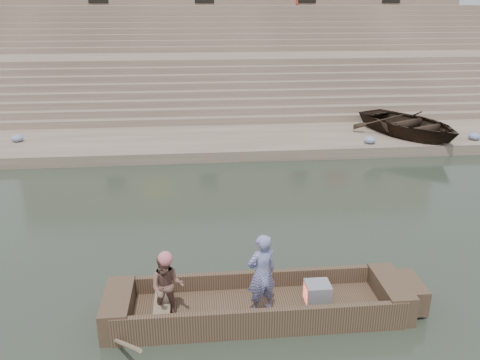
{
  "coord_description": "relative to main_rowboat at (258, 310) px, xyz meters",
  "views": [
    {
      "loc": [
        -2.86,
        -10.43,
        5.56
      ],
      "look_at": [
        -1.82,
        0.51,
        1.4
      ],
      "focal_mm": 35.8,
      "sensor_mm": 36.0,
      "label": 1
    }
  ],
  "objects": [
    {
      "name": "ground",
      "position": [
        1.82,
        2.99,
        -0.11
      ],
      "size": [
        120.0,
        120.0,
        0.0
      ],
      "primitive_type": "plane",
      "color": "#263024",
      "rests_on": "ground"
    },
    {
      "name": "lower_landing",
      "position": [
        1.82,
        10.99,
        0.09
      ],
      "size": [
        32.0,
        4.0,
        0.4
      ],
      "primitive_type": "cube",
      "color": "gray",
      "rests_on": "ground"
    },
    {
      "name": "mid_landing",
      "position": [
        1.82,
        18.49,
        1.29
      ],
      "size": [
        32.0,
        3.0,
        2.8
      ],
      "primitive_type": "cube",
      "color": "gray",
      "rests_on": "ground"
    },
    {
      "name": "upper_landing",
      "position": [
        1.82,
        25.49,
        2.49
      ],
      "size": [
        32.0,
        3.0,
        5.2
      ],
      "primitive_type": "cube",
      "color": "gray",
      "rests_on": "ground"
    },
    {
      "name": "ghat_steps",
      "position": [
        1.82,
        20.18,
        1.69
      ],
      "size": [
        32.0,
        11.0,
        5.2
      ],
      "color": "gray",
      "rests_on": "ground"
    },
    {
      "name": "main_rowboat",
      "position": [
        0.0,
        0.0,
        0.0
      ],
      "size": [
        5.0,
        1.3,
        0.22
      ],
      "primitive_type": "cube",
      "color": "brown",
      "rests_on": "ground"
    },
    {
      "name": "rowboat_trim",
      "position": [
        0.21,
        -0.01,
        0.2
      ],
      "size": [
        6.04,
        2.63,
        1.93
      ],
      "color": "brown",
      "rests_on": "ground"
    },
    {
      "name": "standing_man",
      "position": [
        0.04,
        -0.16,
        0.88
      ],
      "size": [
        0.66,
        0.54,
        1.55
      ],
      "primitive_type": "imported",
      "rotation": [
        0.0,
        0.0,
        3.5
      ],
      "color": "navy",
      "rests_on": "main_rowboat"
    },
    {
      "name": "rowing_man",
      "position": [
        -1.64,
        -0.2,
        0.74
      ],
      "size": [
        0.64,
        0.51,
        1.26
      ],
      "primitive_type": "imported",
      "rotation": [
        0.0,
        0.0,
        -0.06
      ],
      "color": "#22664F",
      "rests_on": "main_rowboat"
    },
    {
      "name": "television",
      "position": [
        1.11,
        0.0,
        0.31
      ],
      "size": [
        0.46,
        0.42,
        0.4
      ],
      "color": "gray",
      "rests_on": "main_rowboat"
    },
    {
      "name": "beached_rowboat",
      "position": [
        7.53,
        10.61,
        0.76
      ],
      "size": [
        4.85,
        5.49,
        0.94
      ],
      "primitive_type": "imported",
      "rotation": [
        0.0,
        0.0,
        0.43
      ],
      "color": "#2D2116",
      "rests_on": "lower_landing"
    },
    {
      "name": "cloth_bundles",
      "position": [
        6.31,
        10.65,
        0.42
      ],
      "size": [
        20.7,
        2.63,
        0.26
      ],
      "color": "#3F5999",
      "rests_on": "lower_landing"
    }
  ]
}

